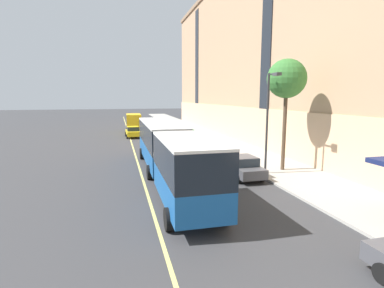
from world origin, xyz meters
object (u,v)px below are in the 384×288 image
parked_car_green_5 (189,136)px  taxi_cab (133,132)px  box_truck (134,122)px  street_tree_far_uptown (287,80)px  street_lamp (269,113)px  city_bus (168,149)px  parked_car_champagne_2 (201,143)px  parked_car_red_3 (172,127)px  parked_car_darkgray_4 (242,167)px

parked_car_green_5 → taxi_cab: bearing=136.1°
parked_car_green_5 → box_truck: box_truck is taller
parked_car_green_5 → box_truck: (-6.10, 12.78, 0.89)m
taxi_cab → street_tree_far_uptown: (10.10, -22.57, 6.09)m
street_tree_far_uptown → street_lamp: 3.10m
city_bus → parked_car_champagne_2: 11.63m
parked_car_red_3 → parked_car_darkgray_4: size_ratio=1.09×
box_truck → parked_car_green_5: bearing=-64.5°
parked_car_green_5 → street_tree_far_uptown: (3.53, -16.24, 6.09)m
box_truck → street_tree_far_uptown: 31.01m
box_truck → street_tree_far_uptown: street_tree_far_uptown is taller
parked_car_champagne_2 → parked_car_red_3: size_ratio=0.97×
parked_car_red_3 → taxi_cab: 8.69m
parked_car_red_3 → parked_car_darkgray_4: 29.00m
parked_car_champagne_2 → box_truck: bearing=107.5°
street_tree_far_uptown → box_truck: bearing=108.4°
city_bus → parked_car_champagne_2: (5.17, 10.32, -1.34)m
parked_car_darkgray_4 → taxi_cab: bearing=105.3°
taxi_cab → parked_car_darkgray_4: bearing=-74.7°
parked_car_red_3 → street_lamp: size_ratio=0.67×
parked_car_red_3 → parked_car_green_5: bearing=-90.4°
parked_car_darkgray_4 → street_lamp: street_lamp is taller
parked_car_red_3 → street_tree_far_uptown: (3.45, -28.16, 6.09)m
parked_car_red_3 → street_tree_far_uptown: bearing=-83.0°
street_lamp → street_tree_far_uptown: bearing=26.1°
parked_car_green_5 → street_lamp: bearing=-84.2°
city_bus → parked_car_green_5: bearing=72.2°
city_bus → taxi_cab: 22.88m
street_tree_far_uptown → street_lamp: bearing=-153.9°
city_bus → parked_car_red_3: 28.93m
parked_car_champagne_2 → parked_car_green_5: size_ratio=0.99×
parked_car_champagne_2 → street_lamp: street_lamp is taller
parked_car_red_3 → parked_car_green_5: (-0.08, -11.92, -0.00)m
street_tree_far_uptown → city_bus: bearing=-178.5°
street_lamp → parked_car_darkgray_4: bearing=179.0°
parked_car_darkgray_4 → street_tree_far_uptown: (3.68, 0.84, 6.09)m
parked_car_darkgray_4 → street_lamp: size_ratio=0.62×
parked_car_green_5 → street_lamp: street_lamp is taller
parked_car_green_5 → city_bus: bearing=-107.8°
parked_car_green_5 → taxi_cab: size_ratio=1.09×
parked_car_green_5 → street_tree_far_uptown: bearing=-77.7°
street_tree_far_uptown → taxi_cab: bearing=114.1°
city_bus → box_truck: bearing=91.6°
taxi_cab → street_tree_far_uptown: bearing=-65.9°
box_truck → taxi_cab: bearing=-94.1°
city_bus → parked_car_champagne_2: size_ratio=4.00×
box_truck → street_tree_far_uptown: (9.63, -29.01, 5.20)m
street_lamp → parked_car_red_3: bearing=93.3°
parked_car_green_5 → street_tree_far_uptown: size_ratio=0.57×
city_bus → parked_car_red_3: city_bus is taller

